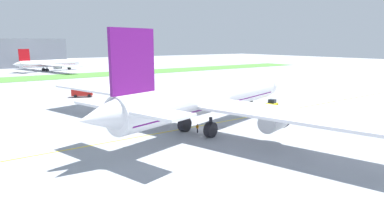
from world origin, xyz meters
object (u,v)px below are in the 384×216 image
(traffic_cone_near_nose, at_px, (309,117))
(service_truck_baggage_loader, at_px, (82,92))
(airliner_foreground, at_px, (206,98))
(traffic_cone_port_wing, at_px, (333,120))
(parked_airliner_far_centre, at_px, (48,64))
(pushback_tug, at_px, (271,105))
(ground_crew_wingwalker_port, at_px, (197,127))

(traffic_cone_near_nose, relative_size, service_truck_baggage_loader, 0.09)
(airliner_foreground, bearing_deg, traffic_cone_near_nose, -11.16)
(traffic_cone_port_wing, relative_size, parked_airliner_far_centre, 0.01)
(traffic_cone_near_nose, bearing_deg, traffic_cone_port_wing, -69.82)
(airliner_foreground, bearing_deg, parked_airliner_far_centre, 87.22)
(parked_airliner_far_centre, bearing_deg, pushback_tug, -82.83)
(ground_crew_wingwalker_port, bearing_deg, airliner_foreground, -0.28)
(ground_crew_wingwalker_port, height_order, traffic_cone_near_nose, ground_crew_wingwalker_port)
(traffic_cone_near_nose, height_order, service_truck_baggage_loader, service_truck_baggage_loader)
(airliner_foreground, height_order, traffic_cone_port_wing, airliner_foreground)
(airliner_foreground, relative_size, pushback_tug, 13.98)
(airliner_foreground, xyz_separation_m, traffic_cone_port_wing, (25.49, -9.10, -5.69))
(ground_crew_wingwalker_port, height_order, parked_airliner_far_centre, parked_airliner_far_centre)
(traffic_cone_port_wing, height_order, service_truck_baggage_loader, service_truck_baggage_loader)
(airliner_foreground, distance_m, parked_airliner_far_centre, 150.96)
(service_truck_baggage_loader, xyz_separation_m, parked_airliner_far_centre, (13.31, 99.61, 2.79))
(traffic_cone_near_nose, bearing_deg, service_truck_baggage_loader, 118.13)
(parked_airliner_far_centre, bearing_deg, service_truck_baggage_loader, -97.61)
(traffic_cone_near_nose, bearing_deg, ground_crew_wingwalker_port, 169.64)
(pushback_tug, xyz_separation_m, parked_airliner_far_centre, (-18.08, 143.76, 3.19))
(airliner_foreground, distance_m, pushback_tug, 26.81)
(airliner_foreground, bearing_deg, service_truck_baggage_loader, 96.67)
(service_truck_baggage_loader, height_order, parked_airliner_far_centre, parked_airliner_far_centre)
(pushback_tug, distance_m, ground_crew_wingwalker_port, 28.24)
(airliner_foreground, xyz_separation_m, parked_airliner_far_centre, (7.32, 150.77, -1.77))
(ground_crew_wingwalker_port, bearing_deg, pushback_tug, 14.36)
(traffic_cone_near_nose, distance_m, traffic_cone_port_wing, 4.68)
(ground_crew_wingwalker_port, xyz_separation_m, parked_airliner_far_centre, (9.28, 150.76, 3.23))
(airliner_foreground, xyz_separation_m, traffic_cone_near_nose, (23.88, -4.71, -5.69))
(airliner_foreground, bearing_deg, ground_crew_wingwalker_port, 179.72)
(traffic_cone_near_nose, bearing_deg, parked_airliner_far_centre, 96.08)
(ground_crew_wingwalker_port, relative_size, service_truck_baggage_loader, 0.26)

